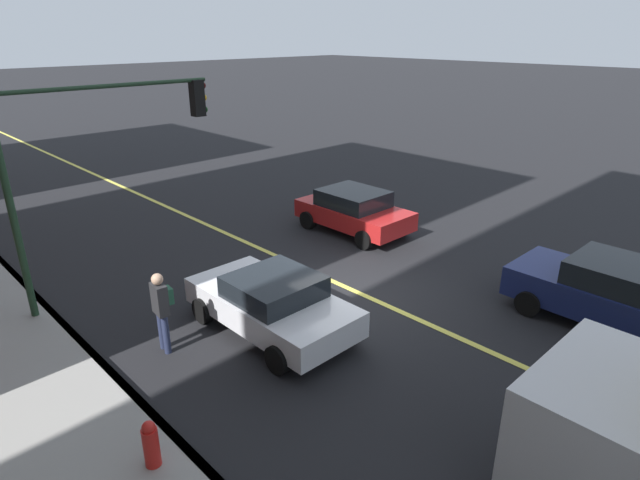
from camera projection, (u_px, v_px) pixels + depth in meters
ground at (356, 292)px, 13.42m from camera, size 200.00×200.00×0.00m
sidewalk_slab at (32, 442)px, 8.41m from camera, size 80.00×3.53×0.15m
curb_edge at (131, 395)px, 9.50m from camera, size 80.00×0.16×0.15m
lane_stripe_center at (356, 292)px, 13.42m from camera, size 80.00×0.16×0.01m
car_red at (354, 210)px, 17.22m from camera, size 3.82×2.02×1.40m
car_navy at (611, 293)px, 11.71m from camera, size 4.30×2.06×1.53m
car_white at (272, 302)px, 11.47m from camera, size 4.04×2.08×1.34m
pedestrian_with_backpack at (162, 306)px, 10.60m from camera, size 0.44×0.39×1.76m
traffic_light_mast at (98, 147)px, 12.01m from camera, size 0.28×5.06×5.35m
fire_hydrant at (151, 448)px, 7.78m from camera, size 0.24×0.24×0.94m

